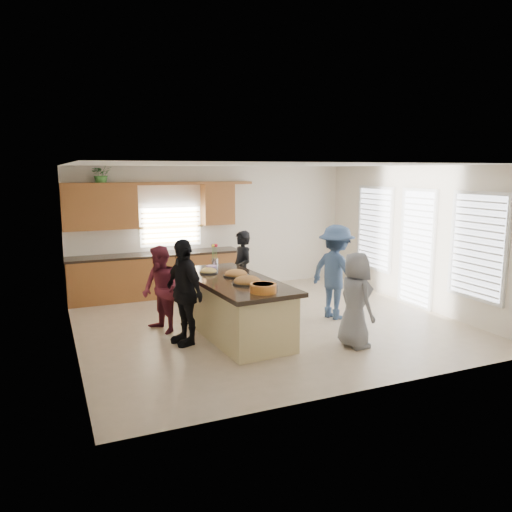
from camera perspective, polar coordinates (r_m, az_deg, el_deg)
name	(u,v)px	position (r m, az deg, el deg)	size (l,w,h in m)	color
floor	(267,323)	(9.04, 1.30, -7.67)	(6.50, 6.50, 0.00)	beige
room_shell	(268,218)	(8.66, 1.35, 4.42)	(6.52, 6.02, 2.81)	silver
back_cabinetry	(153,255)	(10.93, -11.72, 0.12)	(4.08, 0.66, 2.46)	brown
right_wall_glazing	(418,240)	(10.37, 18.08, 1.72)	(0.06, 4.00, 2.25)	white
island	(234,308)	(8.32, -2.50, -5.98)	(1.33, 2.77, 0.95)	#D1BE82
platter_front	(247,282)	(7.85, -1.00, -2.97)	(0.48, 0.48, 0.20)	black
platter_mid	(236,275)	(8.40, -2.31, -2.14)	(0.44, 0.44, 0.18)	black
platter_back	(208,271)	(8.69, -5.46, -1.77)	(0.32, 0.32, 0.13)	black
salad_bowl	(263,288)	(7.28, 0.83, -3.63)	(0.39, 0.39, 0.13)	orange
clear_cup	(275,284)	(7.64, 2.20, -3.20)	(0.08, 0.08, 0.09)	white
plate_stack	(211,267)	(9.10, -5.12, -1.25)	(0.20, 0.20, 0.05)	#B889C8
flower_vase	(215,255)	(9.25, -4.74, 0.15)	(0.14, 0.14, 0.42)	silver
potted_plant	(101,174)	(10.73, -17.25, 8.94)	(0.42, 0.36, 0.46)	#36742E
woman_left_back	(242,271)	(9.63, -1.62, -1.75)	(0.57, 0.38, 1.57)	black
woman_left_mid	(161,290)	(8.51, -10.80, -3.79)	(0.72, 0.56, 1.48)	maroon
woman_left_front	(184,292)	(7.89, -8.25, -4.07)	(0.98, 0.41, 1.67)	black
woman_right_back	(336,272)	(9.26, 9.14, -1.82)	(1.12, 0.64, 1.73)	navy
woman_right_front	(356,300)	(7.84, 11.32, -4.95)	(0.73, 0.47, 1.49)	slate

